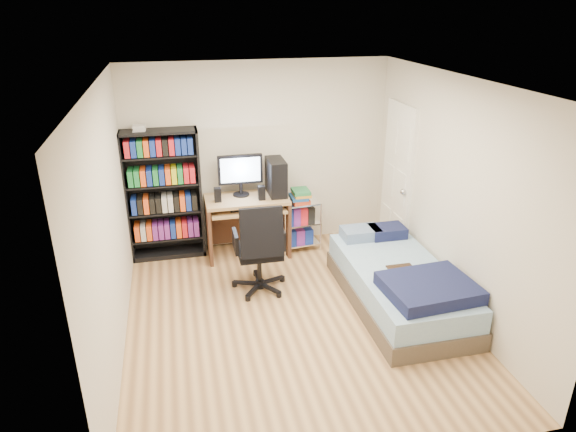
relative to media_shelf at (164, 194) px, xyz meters
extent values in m
cube|color=tan|center=(1.28, -1.84, -0.90)|extent=(3.50, 4.00, 0.04)
cube|color=silver|center=(1.28, -1.84, 1.64)|extent=(3.50, 4.00, 0.04)
cube|color=beige|center=(1.28, 0.18, 0.37)|extent=(3.50, 0.04, 2.50)
cube|color=beige|center=(1.28, -3.86, 0.37)|extent=(3.50, 0.04, 2.50)
cube|color=beige|center=(-0.49, -1.84, 0.37)|extent=(0.04, 4.00, 2.50)
cube|color=beige|center=(3.05, -1.84, 0.37)|extent=(0.04, 4.00, 2.50)
cube|color=black|center=(0.00, 0.00, -0.02)|extent=(0.96, 0.32, 1.71)
cube|color=black|center=(0.00, 0.00, -0.61)|extent=(0.90, 0.30, 0.02)
cube|color=red|center=(0.00, -0.01, -0.49)|extent=(0.83, 0.26, 0.20)
cube|color=black|center=(0.00, 0.00, -0.24)|extent=(0.90, 0.30, 0.02)
cube|color=#153099|center=(0.00, -0.01, -0.11)|extent=(0.83, 0.26, 0.20)
cube|color=black|center=(0.00, 0.00, 0.14)|extent=(0.90, 0.30, 0.02)
cube|color=#CED118|center=(0.00, -0.01, 0.26)|extent=(0.83, 0.26, 0.20)
cube|color=black|center=(0.00, 0.00, 0.51)|extent=(0.90, 0.30, 0.02)
cube|color=#1C803A|center=(0.00, -0.01, 0.63)|extent=(0.83, 0.26, 0.20)
cube|color=silver|center=(-0.21, 0.00, 0.87)|extent=(0.15, 0.13, 0.07)
cube|color=tan|center=(1.05, -0.19, -0.09)|extent=(1.07, 0.59, 0.04)
cube|color=#3A291F|center=(0.53, -0.19, -0.50)|extent=(0.04, 0.59, 0.76)
cube|color=#3A291F|center=(1.56, -0.19, -0.50)|extent=(0.04, 0.59, 0.76)
cube|color=#3A291F|center=(1.05, 0.08, -0.48)|extent=(1.03, 0.03, 0.70)
cube|color=tan|center=(1.05, -0.28, -0.20)|extent=(0.97, 0.48, 0.03)
cube|color=black|center=(1.05, -0.30, -0.18)|extent=(0.47, 0.16, 0.03)
cube|color=black|center=(0.99, -0.07, 0.28)|extent=(0.58, 0.05, 0.39)
cube|color=#CCE5FF|center=(0.99, -0.10, 0.28)|extent=(0.51, 0.01, 0.32)
cube|color=black|center=(1.45, -0.14, 0.16)|extent=(0.21, 0.45, 0.47)
cube|color=black|center=(0.67, -0.24, 0.02)|extent=(0.09, 0.09, 0.18)
cube|color=black|center=(1.23, -0.30, 0.02)|extent=(0.09, 0.09, 0.18)
cylinder|color=black|center=(1.04, -1.13, -0.60)|extent=(0.05, 0.05, 0.39)
cube|color=black|center=(1.04, -1.13, -0.38)|extent=(0.50, 0.50, 0.08)
cube|color=black|center=(1.04, -1.36, -0.05)|extent=(0.48, 0.15, 0.57)
cube|color=black|center=(0.77, -1.13, -0.24)|extent=(0.04, 0.31, 0.23)
cube|color=black|center=(1.31, -1.13, -0.24)|extent=(0.04, 0.31, 0.23)
cylinder|color=white|center=(1.52, -0.39, -0.53)|extent=(0.02, 0.02, 0.69)
cylinder|color=white|center=(2.02, -0.34, -0.53)|extent=(0.02, 0.02, 0.69)
cylinder|color=white|center=(1.49, -0.04, -0.53)|extent=(0.02, 0.02, 0.69)
cylinder|color=white|center=(1.99, 0.01, -0.53)|extent=(0.02, 0.02, 0.69)
cube|color=white|center=(1.76, -0.19, -0.78)|extent=(0.54, 0.40, 0.02)
cube|color=white|center=(1.76, -0.19, -0.48)|extent=(0.54, 0.40, 0.02)
cube|color=white|center=(1.76, -0.19, -0.19)|extent=(0.54, 0.40, 0.02)
cube|color=#9E3116|center=(1.76, -0.19, -0.11)|extent=(0.24, 0.30, 0.16)
cube|color=brown|center=(2.50, -1.81, -0.77)|extent=(1.03, 2.06, 0.21)
cube|color=#92BCDA|center=(2.50, -1.81, -0.55)|extent=(0.99, 2.02, 0.25)
cube|color=#14193F|center=(2.55, -2.38, -0.36)|extent=(0.92, 0.78, 0.14)
cube|color=#89A5C2|center=(2.34, -0.99, -0.36)|extent=(0.46, 0.31, 0.13)
cube|color=#14193F|center=(2.68, -1.01, -0.36)|extent=(0.43, 0.31, 0.13)
cube|color=#3F2514|center=(2.50, -1.87, -0.42)|extent=(0.29, 0.23, 0.02)
cube|color=white|center=(3.01, -0.49, 0.12)|extent=(0.05, 0.80, 2.00)
sphere|color=#BABABE|center=(2.95, -0.81, 0.07)|extent=(0.08, 0.08, 0.08)
camera|label=1|loc=(0.17, -6.40, 2.29)|focal=32.00mm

